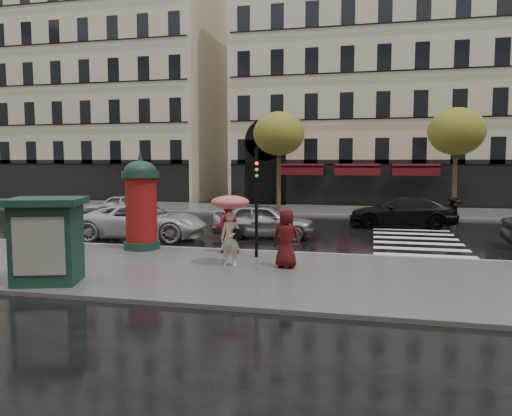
% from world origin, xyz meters
% --- Properties ---
extents(ground, '(160.00, 160.00, 0.00)m').
position_xyz_m(ground, '(0.00, 0.00, 0.00)').
color(ground, black).
rests_on(ground, ground).
extents(near_sidewalk, '(90.00, 7.00, 0.12)m').
position_xyz_m(near_sidewalk, '(0.00, -0.50, 0.06)').
color(near_sidewalk, '#474744').
rests_on(near_sidewalk, ground).
extents(far_sidewalk, '(90.00, 6.00, 0.12)m').
position_xyz_m(far_sidewalk, '(0.00, 19.00, 0.06)').
color(far_sidewalk, '#474744').
rests_on(far_sidewalk, ground).
extents(near_kerb, '(90.00, 0.25, 0.14)m').
position_xyz_m(near_kerb, '(0.00, 3.00, 0.07)').
color(near_kerb, slate).
rests_on(near_kerb, ground).
extents(far_kerb, '(90.00, 0.25, 0.14)m').
position_xyz_m(far_kerb, '(0.00, 16.00, 0.07)').
color(far_kerb, slate).
rests_on(far_kerb, ground).
extents(zebra_crossing, '(3.60, 11.75, 0.01)m').
position_xyz_m(zebra_crossing, '(6.00, 9.60, 0.01)').
color(zebra_crossing, silver).
rests_on(zebra_crossing, ground).
extents(bldg_far_corner, '(26.00, 14.00, 22.90)m').
position_xyz_m(bldg_far_corner, '(6.00, 30.00, 11.31)').
color(bldg_far_corner, '#B7A88C').
rests_on(bldg_far_corner, ground).
extents(bldg_far_left, '(24.00, 14.00, 22.90)m').
position_xyz_m(bldg_far_left, '(-22.00, 30.00, 11.31)').
color(bldg_far_left, '#B7A88C').
rests_on(bldg_far_left, ground).
extents(tree_far_left, '(3.40, 3.40, 6.64)m').
position_xyz_m(tree_far_left, '(-2.00, 18.00, 5.17)').
color(tree_far_left, '#38281C').
rests_on(tree_far_left, ground).
extents(tree_far_right, '(3.40, 3.40, 6.64)m').
position_xyz_m(tree_far_right, '(9.00, 18.00, 5.17)').
color(tree_far_right, '#38281C').
rests_on(tree_far_right, ground).
extents(woman_umbrella, '(1.19, 1.19, 2.30)m').
position_xyz_m(woman_umbrella, '(-0.18, 0.21, 1.63)').
color(woman_umbrella, '#C0B39E').
rests_on(woman_umbrella, near_sidewalk).
extents(woman_red, '(1.02, 0.86, 1.88)m').
position_xyz_m(woman_red, '(-0.95, 2.40, 1.06)').
color(woman_red, maroon).
rests_on(woman_red, near_sidewalk).
extents(man_burgundy, '(0.96, 0.69, 1.82)m').
position_xyz_m(man_burgundy, '(1.57, 0.36, 1.03)').
color(man_burgundy, '#420D0D').
rests_on(man_burgundy, near_sidewalk).
extents(morris_column, '(1.39, 1.39, 3.73)m').
position_xyz_m(morris_column, '(-4.28, 2.40, 1.90)').
color(morris_column, '#133223').
rests_on(morris_column, near_sidewalk).
extents(traffic_light, '(0.27, 0.37, 3.75)m').
position_xyz_m(traffic_light, '(0.30, 1.73, 2.39)').
color(traffic_light, black).
rests_on(traffic_light, near_sidewalk).
extents(newsstand, '(2.31, 2.12, 2.30)m').
position_xyz_m(newsstand, '(-4.38, -3.00, 1.30)').
color(newsstand, '#133223').
rests_on(newsstand, near_sidewalk).
extents(car_silver, '(4.62, 2.15, 1.53)m').
position_xyz_m(car_silver, '(-0.54, 6.81, 0.77)').
color(car_silver, '#99999D').
rests_on(car_silver, ground).
extents(car_white, '(5.80, 3.12, 1.55)m').
position_xyz_m(car_white, '(-5.65, 5.32, 0.77)').
color(car_white, '#BCBCBC').
rests_on(car_white, ground).
extents(car_black, '(5.52, 2.46, 1.57)m').
position_xyz_m(car_black, '(5.63, 11.97, 0.79)').
color(car_black, black).
rests_on(car_black, ground).
extents(car_far_silver, '(4.24, 2.08, 1.39)m').
position_xyz_m(car_far_silver, '(-10.91, 12.72, 0.70)').
color(car_far_silver, '#B9B8BD').
rests_on(car_far_silver, ground).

